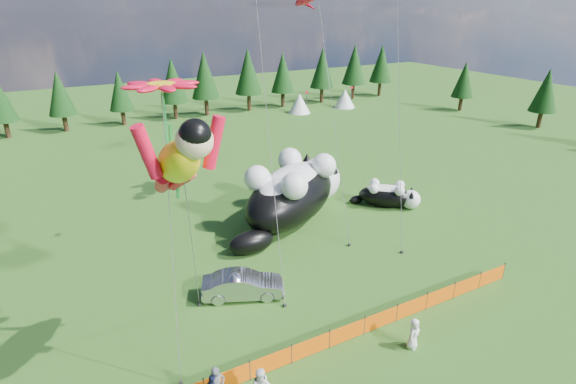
% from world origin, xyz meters
% --- Properties ---
extents(ground, '(160.00, 160.00, 0.00)m').
position_xyz_m(ground, '(0.00, 0.00, 0.00)').
color(ground, '#0E3B0A').
rests_on(ground, ground).
extents(safety_fence, '(22.06, 0.06, 1.10)m').
position_xyz_m(safety_fence, '(0.00, -3.00, 0.50)').
color(safety_fence, '#262626').
rests_on(safety_fence, ground).
extents(tree_line, '(90.00, 4.00, 8.00)m').
position_xyz_m(tree_line, '(0.00, 45.00, 4.00)').
color(tree_line, black).
rests_on(tree_line, ground).
extents(festival_tents, '(50.00, 3.20, 2.80)m').
position_xyz_m(festival_tents, '(11.00, 40.00, 1.40)').
color(festival_tents, white).
rests_on(festival_tents, ground).
extents(cat_large, '(11.71, 9.13, 4.73)m').
position_xyz_m(cat_large, '(4.31, 9.78, 2.25)').
color(cat_large, black).
rests_on(cat_large, ground).
extents(cat_small, '(4.57, 4.25, 2.01)m').
position_xyz_m(cat_small, '(11.83, 8.13, 0.95)').
color(cat_small, black).
rests_on(cat_small, ground).
extents(car, '(4.66, 3.11, 1.45)m').
position_xyz_m(car, '(-2.91, 2.59, 0.73)').
color(car, '#AFAFB3').
rests_on(car, ground).
extents(spectator_e, '(0.91, 0.79, 1.57)m').
position_xyz_m(spectator_e, '(2.43, -4.78, 0.78)').
color(spectator_e, white).
rests_on(spectator_e, ground).
extents(superhero_kite, '(5.19, 6.80, 12.09)m').
position_xyz_m(superhero_kite, '(-6.62, -0.97, 9.43)').
color(superhero_kite, yellow).
rests_on(superhero_kite, ground).
extents(flower_kite, '(3.51, 4.17, 12.20)m').
position_xyz_m(flower_kite, '(-6.61, 0.47, 11.83)').
color(flower_kite, red).
rests_on(flower_kite, ground).
extents(diamond_kite_a, '(2.10, 7.02, 17.02)m').
position_xyz_m(diamond_kite_a, '(0.24, 6.78, 14.70)').
color(diamond_kite_a, '#0B48AA').
rests_on(diamond_kite_a, ground).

